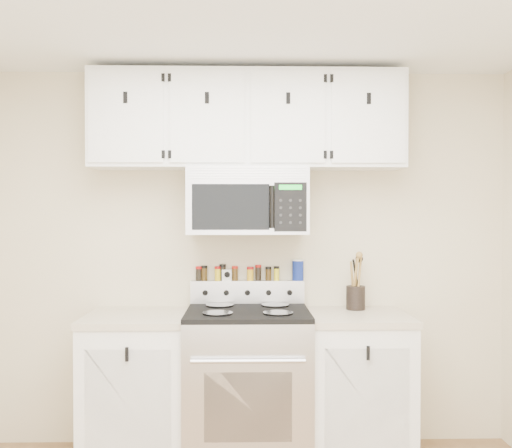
{
  "coord_description": "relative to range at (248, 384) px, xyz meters",
  "views": [
    {
      "loc": [
        -0.02,
        -2.11,
        1.55
      ],
      "look_at": [
        0.05,
        1.45,
        1.48
      ],
      "focal_mm": 40.0,
      "sensor_mm": 36.0,
      "label": 1
    }
  ],
  "objects": [
    {
      "name": "back_wall",
      "position": [
        0.0,
        0.32,
        0.76
      ],
      "size": [
        3.5,
        0.01,
        2.5
      ],
      "primitive_type": "cube",
      "color": "#C6B895",
      "rests_on": "floor"
    },
    {
      "name": "spice_jar_2",
      "position": [
        -0.2,
        0.28,
        0.66
      ],
      "size": [
        0.05,
        0.05,
        0.09
      ],
      "color": "gold",
      "rests_on": "range"
    },
    {
      "name": "spice_jar_4",
      "position": [
        -0.08,
        0.28,
        0.66
      ],
      "size": [
        0.04,
        0.04,
        0.1
      ],
      "color": "#452F10",
      "rests_on": "range"
    },
    {
      "name": "spice_jar_0",
      "position": [
        -0.33,
        0.28,
        0.66
      ],
      "size": [
        0.05,
        0.05,
        0.1
      ],
      "color": "black",
      "rests_on": "range"
    },
    {
      "name": "spice_jar_8",
      "position": [
        0.2,
        0.28,
        0.66
      ],
      "size": [
        0.04,
        0.04,
        0.1
      ],
      "color": "yellow",
      "rests_on": "range"
    },
    {
      "name": "microwave",
      "position": [
        0.0,
        0.13,
        1.14
      ],
      "size": [
        0.76,
        0.44,
        0.42
      ],
      "color": "#9E9EA3",
      "rests_on": "back_wall"
    },
    {
      "name": "spice_jar_1",
      "position": [
        -0.29,
        0.28,
        0.66
      ],
      "size": [
        0.04,
        0.04,
        0.1
      ],
      "color": "#3C2B0E",
      "rests_on": "range"
    },
    {
      "name": "spice_jar_6",
      "position": [
        0.07,
        0.28,
        0.67
      ],
      "size": [
        0.04,
        0.04,
        0.1
      ],
      "color": "black",
      "rests_on": "range"
    },
    {
      "name": "spice_jar_7",
      "position": [
        0.14,
        0.28,
        0.66
      ],
      "size": [
        0.04,
        0.04,
        0.09
      ],
      "color": "#3D2A0E",
      "rests_on": "range"
    },
    {
      "name": "spice_jar_3",
      "position": [
        -0.17,
        0.28,
        0.67
      ],
      "size": [
        0.04,
        0.04,
        0.11
      ],
      "color": "black",
      "rests_on": "range"
    },
    {
      "name": "range",
      "position": [
        0.0,
        0.0,
        0.0
      ],
      "size": [
        0.76,
        0.65,
        1.1
      ],
      "color": "#B7B7BA",
      "rests_on": "floor"
    },
    {
      "name": "spice_jar_5",
      "position": [
        0.02,
        0.28,
        0.66
      ],
      "size": [
        0.05,
        0.05,
        0.09
      ],
      "color": "gold",
      "rests_on": "range"
    },
    {
      "name": "upper_cabinets",
      "position": [
        -0.0,
        0.15,
        1.66
      ],
      "size": [
        2.0,
        0.35,
        0.62
      ],
      "color": "white",
      "rests_on": "back_wall"
    },
    {
      "name": "kitchen_timer",
      "position": [
        -0.14,
        0.28,
        0.65
      ],
      "size": [
        0.07,
        0.06,
        0.08
      ],
      "primitive_type": "cube",
      "rotation": [
        0.0,
        0.0,
        -0.12
      ],
      "color": "white",
      "rests_on": "range"
    },
    {
      "name": "base_cabinet_right",
      "position": [
        0.69,
        0.02,
        -0.03
      ],
      "size": [
        0.64,
        0.62,
        0.92
      ],
      "color": "white",
      "rests_on": "floor"
    },
    {
      "name": "base_cabinet_left",
      "position": [
        -0.69,
        0.02,
        -0.03
      ],
      "size": [
        0.64,
        0.62,
        0.92
      ],
      "color": "white",
      "rests_on": "floor"
    },
    {
      "name": "utensil_crock",
      "position": [
        0.71,
        0.17,
        0.52
      ],
      "size": [
        0.12,
        0.12,
        0.36
      ],
      "color": "black",
      "rests_on": "base_cabinet_right"
    },
    {
      "name": "salt_canister",
      "position": [
        0.34,
        0.28,
        0.68
      ],
      "size": [
        0.08,
        0.08,
        0.14
      ],
      "color": "navy",
      "rests_on": "range"
    }
  ]
}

